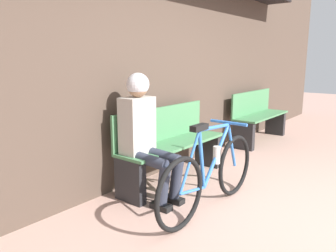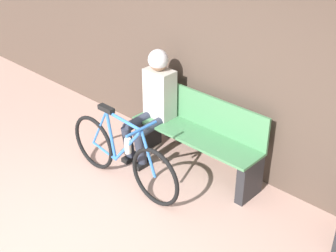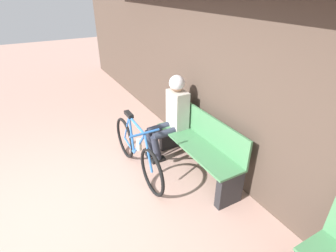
# 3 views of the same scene
# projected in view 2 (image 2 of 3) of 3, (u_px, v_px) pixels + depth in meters

# --- Properties ---
(storefront_wall) EXTENTS (12.00, 0.56, 3.20)m
(storefront_wall) POSITION_uv_depth(u_px,v_px,m) (224.00, 21.00, 4.79)
(storefront_wall) COLOR #4C3D33
(storefront_wall) RESTS_ON ground_plane
(park_bench_near) EXTENTS (1.58, 0.42, 0.88)m
(park_bench_near) POSITION_uv_depth(u_px,v_px,m) (198.00, 137.00, 5.20)
(park_bench_near) COLOR #477F51
(park_bench_near) RESTS_ON ground_plane
(bicycle) EXTENTS (1.62, 0.40, 0.87)m
(bicycle) POSITION_uv_depth(u_px,v_px,m) (122.00, 156.00, 4.96)
(bicycle) COLOR black
(bicycle) RESTS_ON ground_plane
(person_seated) EXTENTS (0.34, 0.62, 1.30)m
(person_seated) POSITION_uv_depth(u_px,v_px,m) (154.00, 97.00, 5.32)
(person_seated) COLOR #2D3342
(person_seated) RESTS_ON ground_plane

